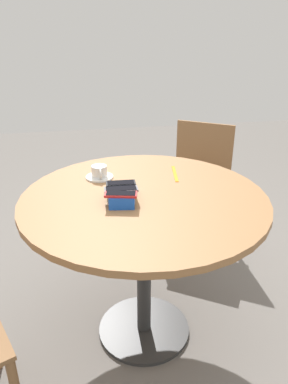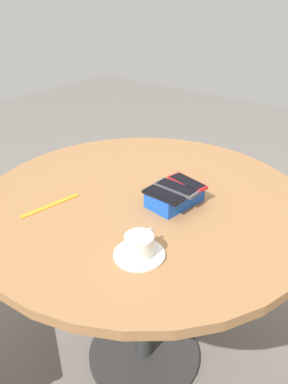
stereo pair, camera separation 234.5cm
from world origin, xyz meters
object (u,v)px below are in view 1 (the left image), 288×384
at_px(phone_gray, 121,189).
at_px(coffee_cup, 99,171).
at_px(round_table, 144,221).
at_px(chair_far_side, 197,182).
at_px(phone_box, 122,195).
at_px(phone_red, 121,194).
at_px(lanyard_strap, 175,174).
at_px(phone_black, 121,183).
at_px(saucer, 100,177).

height_order(phone_gray, coffee_cup, same).
bearing_deg(round_table, chair_far_side, -32.35).
xyz_separation_m(phone_box, phone_red, (-0.05, 0.01, 0.03)).
xyz_separation_m(phone_gray, lanyard_strap, (0.26, -0.30, -0.06)).
height_order(phone_box, phone_black, phone_black).
bearing_deg(coffee_cup, chair_far_side, -49.89).
height_order(coffee_cup, lanyard_strap, coffee_cup).
distance_m(phone_box, phone_red, 0.06).
bearing_deg(phone_red, saucer, 11.51).
height_order(lanyard_strap, chair_far_side, chair_far_side).
bearing_deg(phone_gray, saucer, 14.87).
distance_m(phone_red, phone_black, 0.11).
xyz_separation_m(round_table, phone_black, (0.03, 0.10, 0.18)).
relative_size(phone_gray, saucer, 1.07).
xyz_separation_m(round_table, phone_gray, (-0.03, 0.10, 0.18)).
relative_size(phone_gray, chair_far_side, 0.17).
relative_size(phone_gray, phone_black, 1.10).
bearing_deg(coffee_cup, phone_gray, -165.02).
bearing_deg(phone_black, phone_gray, 174.27).
bearing_deg(lanyard_strap, phone_black, 123.61).
bearing_deg(lanyard_strap, phone_gray, 130.58).
bearing_deg(coffee_cup, phone_black, -159.44).
bearing_deg(saucer, lanyard_strap, -92.79).
height_order(phone_red, chair_far_side, phone_red).
distance_m(phone_black, chair_far_side, 1.10).
distance_m(phone_red, saucer, 0.34).
xyz_separation_m(phone_box, lanyard_strap, (0.26, -0.30, -0.02)).
xyz_separation_m(phone_red, phone_gray, (0.05, -0.01, -0.00)).
bearing_deg(saucer, phone_black, -159.64).
height_order(saucer, lanyard_strap, saucer).
distance_m(coffee_cup, lanyard_strap, 0.38).
relative_size(round_table, lanyard_strap, 5.32).
bearing_deg(phone_box, chair_far_side, -36.02).
relative_size(phone_box, phone_gray, 1.29).
distance_m(round_table, phone_box, 0.18).
distance_m(phone_gray, chair_far_side, 1.16).
height_order(phone_box, phone_gray, phone_gray).
bearing_deg(lanyard_strap, coffee_cup, 87.62).
relative_size(phone_black, chair_far_side, 0.16).
relative_size(phone_box, phone_black, 1.41).
distance_m(phone_black, coffee_cup, 0.23).
xyz_separation_m(phone_gray, coffee_cup, (0.28, 0.07, -0.02)).
height_order(phone_black, saucer, phone_black).
relative_size(coffee_cup, chair_far_side, 0.12).
xyz_separation_m(phone_gray, phone_black, (0.06, -0.01, -0.00)).
bearing_deg(phone_gray, phone_black, -5.73).
bearing_deg(phone_gray, chair_far_side, -36.08).
distance_m(phone_red, coffee_cup, 0.33).
height_order(phone_red, saucer, phone_red).
bearing_deg(chair_far_side, phone_box, 143.98).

